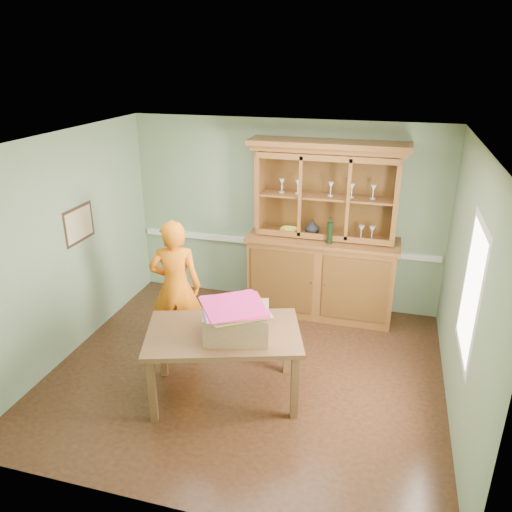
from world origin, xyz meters
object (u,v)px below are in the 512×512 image
(china_hutch, at_px, (322,257))
(cardboard_box, at_px, (237,323))
(dining_table, at_px, (224,339))
(person, at_px, (176,287))

(china_hutch, height_order, cardboard_box, china_hutch)
(china_hutch, distance_m, cardboard_box, 2.29)
(dining_table, bearing_deg, cardboard_box, -30.77)
(china_hutch, relative_size, dining_table, 1.35)
(person, bearing_deg, dining_table, 123.02)
(cardboard_box, distance_m, person, 1.30)
(dining_table, relative_size, cardboard_box, 2.81)
(china_hutch, relative_size, person, 1.44)
(dining_table, distance_m, person, 1.16)
(dining_table, bearing_deg, person, 121.50)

